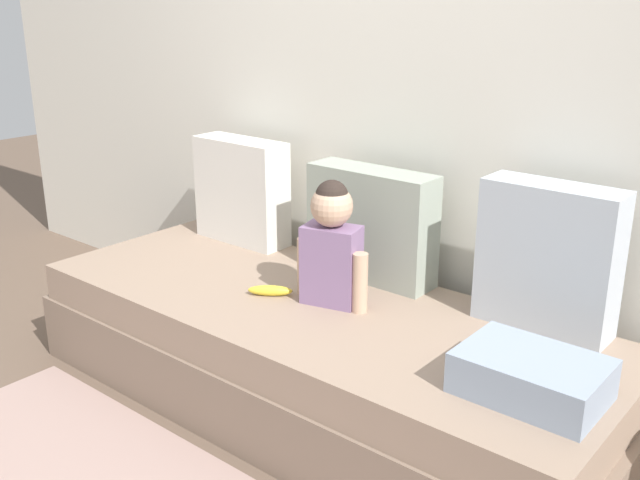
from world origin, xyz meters
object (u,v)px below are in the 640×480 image
(throw_pillow_left, at_px, (242,191))
(folded_blanket, at_px, (531,376))
(couch, at_px, (316,355))
(throw_pillow_center, at_px, (371,224))
(banana, at_px, (270,290))
(toddler, at_px, (332,243))
(throw_pillow_right, at_px, (548,258))

(throw_pillow_left, relative_size, folded_blanket, 1.17)
(couch, relative_size, throw_pillow_left, 4.97)
(throw_pillow_center, bearing_deg, banana, -114.46)
(throw_pillow_center, distance_m, banana, 0.48)
(toddler, distance_m, banana, 0.32)
(throw_pillow_right, relative_size, toddler, 1.08)
(throw_pillow_left, relative_size, throw_pillow_center, 0.88)
(couch, height_order, folded_blanket, folded_blanket)
(toddler, bearing_deg, folded_blanket, -10.19)
(throw_pillow_center, height_order, throw_pillow_right, throw_pillow_right)
(throw_pillow_left, bearing_deg, throw_pillow_center, 0.00)
(throw_pillow_right, distance_m, folded_blanket, 0.51)
(toddler, bearing_deg, throw_pillow_left, 158.73)
(toddler, xyz_separation_m, banana, (-0.22, -0.10, -0.21))
(throw_pillow_right, bearing_deg, throw_pillow_left, 180.00)
(throw_pillow_right, bearing_deg, toddler, -156.68)
(toddler, bearing_deg, throw_pillow_center, 97.11)
(throw_pillow_right, bearing_deg, throw_pillow_center, 180.00)
(throw_pillow_left, height_order, toddler, throw_pillow_left)
(toddler, bearing_deg, banana, -155.39)
(couch, bearing_deg, throw_pillow_center, 90.00)
(couch, relative_size, throw_pillow_right, 4.64)
(folded_blanket, bearing_deg, banana, 177.12)
(toddler, height_order, banana, toddler)
(couch, xyz_separation_m, banana, (-0.18, -0.06, 0.24))
(throw_pillow_left, relative_size, toddler, 1.01)
(banana, bearing_deg, toddler, 24.61)
(throw_pillow_left, bearing_deg, toddler, -21.27)
(throw_pillow_left, xyz_separation_m, toddler, (0.76, -0.30, -0.00))
(throw_pillow_right, xyz_separation_m, banana, (-0.90, -0.39, -0.23))
(couch, height_order, toddler, toddler)
(throw_pillow_right, bearing_deg, banana, -156.37)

